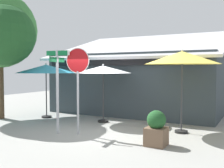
{
  "coord_description": "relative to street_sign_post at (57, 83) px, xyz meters",
  "views": [
    {
      "loc": [
        4.84,
        -8.04,
        2.17
      ],
      "look_at": [
        -0.18,
        1.2,
        1.6
      ],
      "focal_mm": 43.82,
      "sensor_mm": 36.0,
      "label": 1
    }
  ],
  "objects": [
    {
      "name": "cafe_building",
      "position": [
        0.52,
        6.18,
        -0.17
      ],
      "size": [
        8.52,
        5.85,
        4.24
      ],
      "color": "#333D42",
      "rests_on": "ground"
    },
    {
      "name": "shade_tree",
      "position": [
        -3.82,
        0.87,
        2.04
      ],
      "size": [
        3.8,
        3.32,
        5.54
      ],
      "color": "brown",
      "rests_on": "ground"
    },
    {
      "name": "sidewalk_planter",
      "position": [
        3.4,
        0.19,
        -1.24
      ],
      "size": [
        0.57,
        0.57,
        1.01
      ],
      "color": "brown",
      "rests_on": "ground"
    },
    {
      "name": "stop_sign",
      "position": [
        0.67,
        0.22,
        0.3
      ],
      "size": [
        0.82,
        0.14,
        2.87
      ],
      "color": "#A8AAB2",
      "rests_on": "ground"
    },
    {
      "name": "ground_plane",
      "position": [
        1.11,
        0.9,
        -1.77
      ],
      "size": [
        28.0,
        28.0,
        0.1
      ],
      "primitive_type": "cube",
      "color": "gray"
    },
    {
      "name": "patio_umbrella_mustard_right",
      "position": [
        3.63,
        2.1,
        0.82
      ],
      "size": [
        2.55,
        2.55,
        2.85
      ],
      "color": "black",
      "rests_on": "ground"
    },
    {
      "name": "patio_umbrella_teal_left",
      "position": [
        -2.43,
        2.14,
        0.45
      ],
      "size": [
        2.64,
        2.64,
        2.45
      ],
      "color": "black",
      "rests_on": "ground"
    },
    {
      "name": "patio_umbrella_ivory_center",
      "position": [
        0.34,
        2.44,
        0.42
      ],
      "size": [
        2.31,
        2.31,
        2.39
      ],
      "color": "black",
      "rests_on": "ground"
    },
    {
      "name": "street_sign_post",
      "position": [
        0.0,
        0.0,
        0.0
      ],
      "size": [
        0.89,
        0.83,
        2.81
      ],
      "color": "#A8AAB2",
      "rests_on": "ground"
    }
  ]
}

